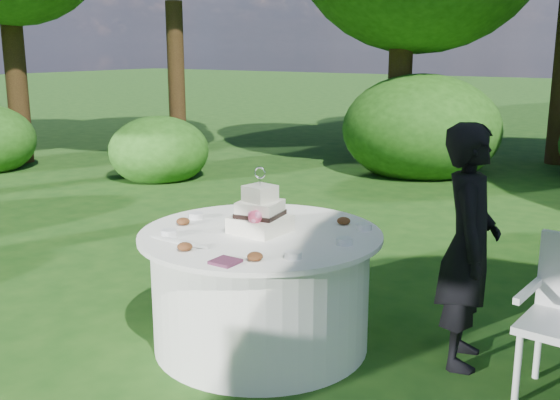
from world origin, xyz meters
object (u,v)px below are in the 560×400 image
object	(u,v)px
guest	(469,246)
napkins	(225,262)
table	(261,288)
cake	(260,215)

from	to	relation	value
guest	napkins	bearing A→B (deg)	122.07
napkins	table	distance (m)	0.75
guest	cake	xyz separation A→B (m)	(-1.19, -0.50, 0.13)
cake	table	bearing A→B (deg)	25.55
guest	cake	bearing A→B (deg)	96.58
table	cake	size ratio (longest dim) A/B	3.65
guest	table	size ratio (longest dim) A/B	0.96
guest	cake	world-z (taller)	guest
cake	napkins	bearing A→B (deg)	-71.88
napkins	cake	size ratio (longest dim) A/B	0.33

